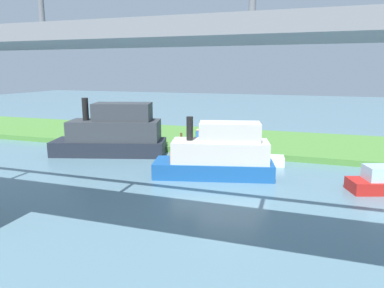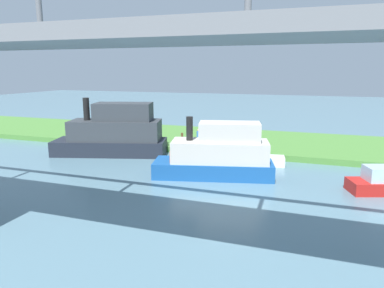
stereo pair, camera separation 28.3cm
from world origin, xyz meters
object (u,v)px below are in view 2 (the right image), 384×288
Objects in this scene: mooring_post at (182,139)px; skiff_small at (113,134)px; houseboat_blue at (217,155)px; person_on_bank at (198,136)px; motorboat_red at (255,158)px.

mooring_post is 6.28m from skiff_small.
skiff_small is 11.00m from houseboat_blue.
person_on_bank is 7.27m from motorboat_red.
houseboat_blue reaches higher than mooring_post.
motorboat_red is (-6.02, 4.01, -0.69)m from person_on_bank.
skiff_small is 12.39m from motorboat_red.
person_on_bank is 0.14× the size of skiff_small.
skiff_small reaches higher than mooring_post.
person_on_bank is 1.63m from mooring_post.
motorboat_red is at bearing 146.32° from person_on_bank.
skiff_small is (5.01, 3.70, 0.79)m from mooring_post.
person_on_bank is at bearing -33.68° from motorboat_red.
person_on_bank reaches higher than motorboat_red.
person_on_bank is 9.24m from houseboat_blue.
mooring_post is at bearing -143.56° from skiff_small.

